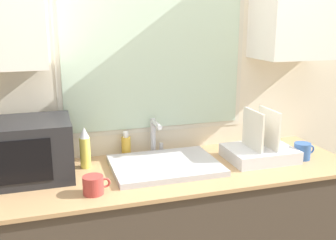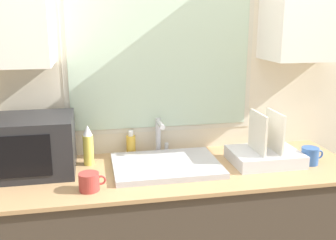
{
  "view_description": "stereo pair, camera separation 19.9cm",
  "coord_description": "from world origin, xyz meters",
  "px_view_note": "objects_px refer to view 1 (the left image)",
  "views": [
    {
      "loc": [
        -0.6,
        -1.56,
        1.69
      ],
      "look_at": [
        -0.03,
        0.29,
        1.19
      ],
      "focal_mm": 42.0,
      "sensor_mm": 36.0,
      "label": 1
    },
    {
      "loc": [
        -0.4,
        -1.61,
        1.69
      ],
      "look_at": [
        -0.03,
        0.29,
        1.19
      ],
      "focal_mm": 42.0,
      "sensor_mm": 36.0,
      "label": 2
    }
  ],
  "objects_px": {
    "dish_rack": "(260,150)",
    "spray_bottle": "(85,148)",
    "faucet": "(155,134)",
    "mug_near_sink": "(94,185)",
    "soap_bottle": "(126,146)",
    "microwave": "(30,149)"
  },
  "relations": [
    {
      "from": "dish_rack",
      "to": "spray_bottle",
      "type": "distance_m",
      "value": 0.98
    },
    {
      "from": "faucet",
      "to": "mug_near_sink",
      "type": "bearing_deg",
      "value": -133.34
    },
    {
      "from": "faucet",
      "to": "dish_rack",
      "type": "relative_size",
      "value": 0.57
    },
    {
      "from": "mug_near_sink",
      "to": "spray_bottle",
      "type": "bearing_deg",
      "value": 90.28
    },
    {
      "from": "faucet",
      "to": "spray_bottle",
      "type": "distance_m",
      "value": 0.42
    },
    {
      "from": "soap_bottle",
      "to": "microwave",
      "type": "bearing_deg",
      "value": -161.74
    },
    {
      "from": "spray_bottle",
      "to": "microwave",
      "type": "bearing_deg",
      "value": -168.83
    },
    {
      "from": "microwave",
      "to": "spray_bottle",
      "type": "height_order",
      "value": "microwave"
    },
    {
      "from": "dish_rack",
      "to": "mug_near_sink",
      "type": "distance_m",
      "value": 0.98
    },
    {
      "from": "dish_rack",
      "to": "microwave",
      "type": "bearing_deg",
      "value": 174.93
    },
    {
      "from": "dish_rack",
      "to": "soap_bottle",
      "type": "height_order",
      "value": "dish_rack"
    },
    {
      "from": "microwave",
      "to": "spray_bottle",
      "type": "distance_m",
      "value": 0.28
    },
    {
      "from": "spray_bottle",
      "to": "mug_near_sink",
      "type": "xyz_separation_m",
      "value": [
        0.0,
        -0.35,
        -0.07
      ]
    },
    {
      "from": "dish_rack",
      "to": "mug_near_sink",
      "type": "height_order",
      "value": "dish_rack"
    },
    {
      "from": "microwave",
      "to": "dish_rack",
      "type": "height_order",
      "value": "microwave"
    },
    {
      "from": "spray_bottle",
      "to": "soap_bottle",
      "type": "relative_size",
      "value": 1.53
    },
    {
      "from": "microwave",
      "to": "dish_rack",
      "type": "xyz_separation_m",
      "value": [
        1.23,
        -0.11,
        -0.09
      ]
    },
    {
      "from": "faucet",
      "to": "microwave",
      "type": "bearing_deg",
      "value": -168.19
    },
    {
      "from": "microwave",
      "to": "mug_near_sink",
      "type": "bearing_deg",
      "value": -46.73
    },
    {
      "from": "faucet",
      "to": "spray_bottle",
      "type": "bearing_deg",
      "value": -167.76
    },
    {
      "from": "dish_rack",
      "to": "spray_bottle",
      "type": "height_order",
      "value": "dish_rack"
    },
    {
      "from": "microwave",
      "to": "soap_bottle",
      "type": "bearing_deg",
      "value": 18.26
    }
  ]
}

